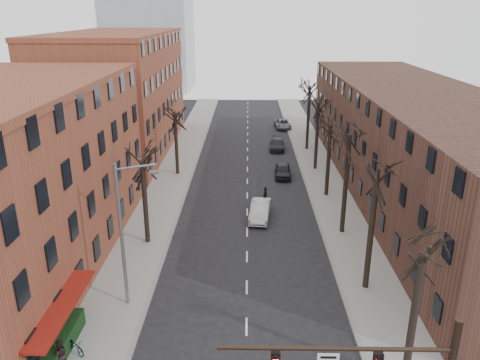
{
  "coord_description": "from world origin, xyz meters",
  "views": [
    {
      "loc": [
        0.0,
        -13.98,
        16.75
      ],
      "look_at": [
        -0.59,
        21.3,
        4.0
      ],
      "focal_mm": 35.0,
      "sensor_mm": 36.0,
      "label": 1
    }
  ],
  "objects_px": {
    "silver_sedan": "(260,210)",
    "parked_car_mid": "(277,145)",
    "bicycle": "(74,345)",
    "parked_car_near": "(283,170)"
  },
  "relations": [
    {
      "from": "parked_car_mid",
      "to": "bicycle",
      "type": "relative_size",
      "value": 2.86
    },
    {
      "from": "parked_car_mid",
      "to": "bicycle",
      "type": "xyz_separation_m",
      "value": [
        -12.66,
        -38.44,
        -0.09
      ]
    },
    {
      "from": "silver_sedan",
      "to": "parked_car_near",
      "type": "relative_size",
      "value": 1.08
    },
    {
      "from": "silver_sedan",
      "to": "bicycle",
      "type": "height_order",
      "value": "silver_sedan"
    },
    {
      "from": "parked_car_near",
      "to": "silver_sedan",
      "type": "bearing_deg",
      "value": -101.69
    },
    {
      "from": "silver_sedan",
      "to": "parked_car_mid",
      "type": "relative_size",
      "value": 0.98
    },
    {
      "from": "bicycle",
      "to": "silver_sedan",
      "type": "bearing_deg",
      "value": 7.31
    },
    {
      "from": "parked_car_near",
      "to": "bicycle",
      "type": "bearing_deg",
      "value": -112.12
    },
    {
      "from": "silver_sedan",
      "to": "bicycle",
      "type": "distance_m",
      "value": 19.79
    },
    {
      "from": "parked_car_mid",
      "to": "bicycle",
      "type": "height_order",
      "value": "parked_car_mid"
    }
  ]
}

